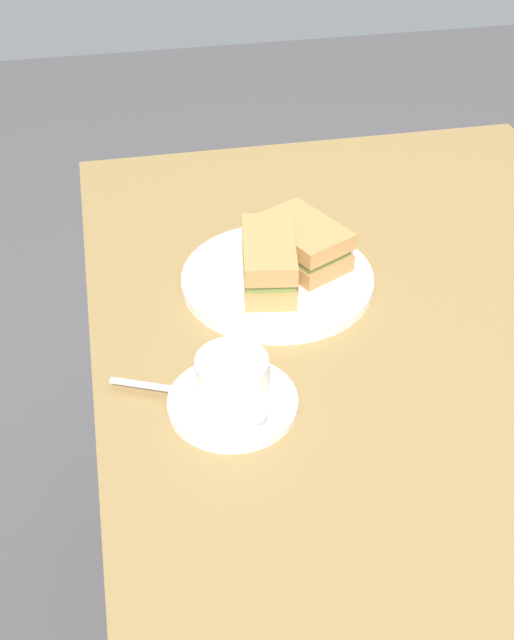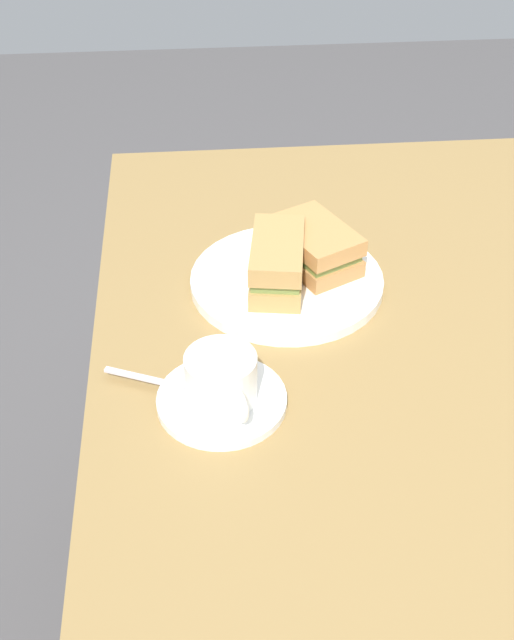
# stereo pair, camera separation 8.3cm
# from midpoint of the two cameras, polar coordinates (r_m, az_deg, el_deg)

# --- Properties ---
(dining_table) EXTENTS (1.05, 0.74, 0.76)m
(dining_table) POSITION_cam_midpoint_polar(r_m,az_deg,el_deg) (1.08, 7.18, -4.99)
(dining_table) COLOR olive
(dining_table) RESTS_ON ground_plane
(sandwich_plate) EXTENTS (0.25, 0.25, 0.01)m
(sandwich_plate) POSITION_cam_midpoint_polar(r_m,az_deg,el_deg) (1.09, -0.80, 2.69)
(sandwich_plate) COLOR white
(sandwich_plate) RESTS_ON dining_table
(sandwich_front) EXTENTS (0.14, 0.08, 0.06)m
(sandwich_front) POSITION_cam_midpoint_polar(r_m,az_deg,el_deg) (1.06, -1.46, 3.93)
(sandwich_front) COLOR #AE894C
(sandwich_front) RESTS_ON sandwich_plate
(sandwich_back) EXTENTS (0.14, 0.12, 0.06)m
(sandwich_back) POSITION_cam_midpoint_polar(r_m,az_deg,el_deg) (1.10, 0.96, 5.18)
(sandwich_back) COLOR #BC8249
(sandwich_back) RESTS_ON sandwich_plate
(coffee_saucer) EXTENTS (0.14, 0.14, 0.01)m
(coffee_saucer) POSITION_cam_midpoint_polar(r_m,az_deg,el_deg) (0.92, -4.26, -5.71)
(coffee_saucer) COLOR white
(coffee_saucer) RESTS_ON dining_table
(coffee_cup) EXTENTS (0.10, 0.08, 0.06)m
(coffee_cup) POSITION_cam_midpoint_polar(r_m,az_deg,el_deg) (0.90, -4.31, -4.16)
(coffee_cup) COLOR white
(coffee_cup) RESTS_ON coffee_saucer
(spoon) EXTENTS (0.05, 0.10, 0.01)m
(spoon) POSITION_cam_midpoint_polar(r_m,az_deg,el_deg) (0.94, -8.68, -4.67)
(spoon) COLOR silver
(spoon) RESTS_ON coffee_saucer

